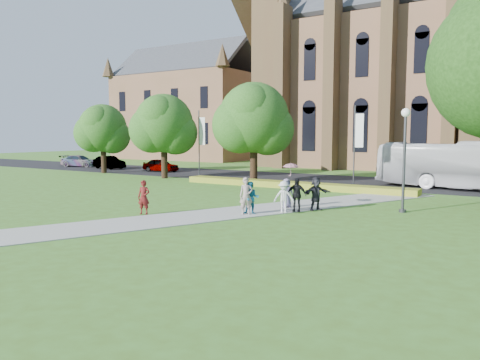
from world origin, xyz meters
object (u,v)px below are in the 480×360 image
Objects in this scene: car_0 at (161,165)px; streetlamp at (405,147)px; car_2 at (80,161)px; tour_coach at (468,166)px; pedestrian_0 at (144,197)px; car_1 at (109,162)px.

streetlamp is at bearing -117.11° from car_0.
streetlamp is 1.12× the size of car_2.
tour_coach is 7.37× the size of pedestrian_0.
pedestrian_0 is (-12.13, -19.74, -0.86)m from tour_coach.
tour_coach is 23.19m from pedestrian_0.
car_2 is at bearing 162.21° from streetlamp.
car_1 is at bearing -111.60° from car_2.
car_0 is 2.36× the size of pedestrian_0.
car_1 is at bearing 160.30° from streetlamp.
streetlamp is 37.54m from car_1.
car_0 is at bearing 110.93° from pedestrian_0.
car_1 is at bearing 95.45° from tour_coach.
pedestrian_0 reaches higher than car_2.
streetlamp is 43.07m from car_2.
car_2 reaches higher than car_0.
streetlamp reaches higher than car_1.
car_1 is at bearing 121.59° from pedestrian_0.
streetlamp reaches higher than pedestrian_0.
car_0 is (-29.23, 0.59, -1.05)m from tour_coach.
car_0 is 13.29m from car_2.
tour_coach is 42.54m from car_2.
car_0 is (-27.65, 12.75, -2.60)m from streetlamp.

